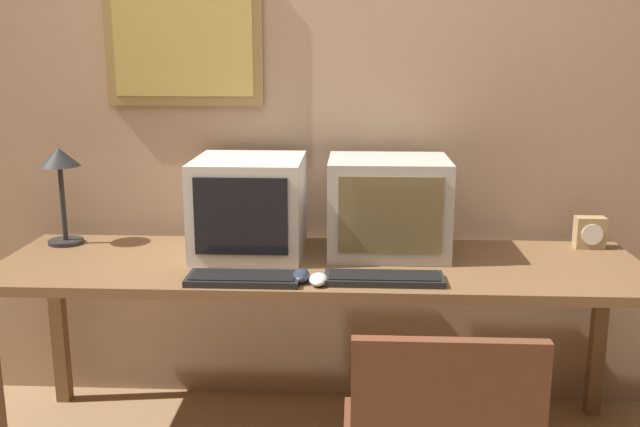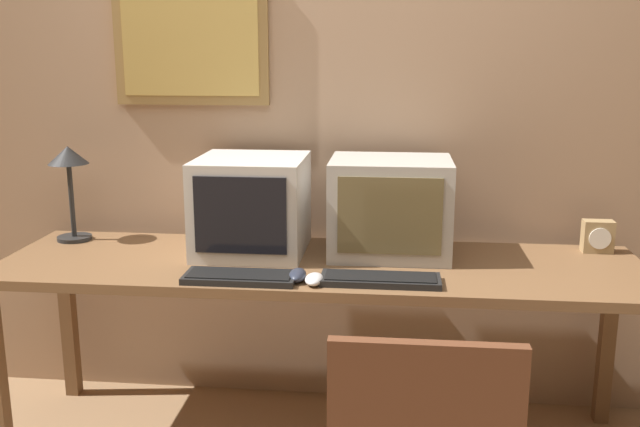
{
  "view_description": "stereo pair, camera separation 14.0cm",
  "coord_description": "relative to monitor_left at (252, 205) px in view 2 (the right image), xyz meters",
  "views": [
    {
      "loc": [
        0.13,
        -1.58,
        1.51
      ],
      "look_at": [
        0.0,
        0.94,
        0.92
      ],
      "focal_mm": 40.0,
      "sensor_mm": 36.0,
      "label": 1
    },
    {
      "loc": [
        0.27,
        -1.56,
        1.51
      ],
      "look_at": [
        0.0,
        0.94,
        0.92
      ],
      "focal_mm": 40.0,
      "sensor_mm": 36.0,
      "label": 2
    }
  ],
  "objects": [
    {
      "name": "keyboard_side",
      "position": [
        0.5,
        -0.34,
        -0.17
      ],
      "size": [
        0.4,
        0.14,
        0.03
      ],
      "color": "black",
      "rests_on": "desk"
    },
    {
      "name": "mouse_near_keyboard",
      "position": [
        0.28,
        -0.37,
        -0.17
      ],
      "size": [
        0.06,
        0.11,
        0.03
      ],
      "color": "silver",
      "rests_on": "desk"
    },
    {
      "name": "keyboard_main",
      "position": [
        0.03,
        -0.36,
        -0.17
      ],
      "size": [
        0.38,
        0.15,
        0.03
      ],
      "color": "black",
      "rests_on": "desk"
    },
    {
      "name": "desk_clock",
      "position": [
        1.33,
        0.12,
        -0.12
      ],
      "size": [
        0.11,
        0.07,
        0.12
      ],
      "color": "#A38456",
      "rests_on": "desk"
    },
    {
      "name": "desk_lamp",
      "position": [
        -0.76,
        0.08,
        0.11
      ],
      "size": [
        0.16,
        0.16,
        0.39
      ],
      "color": "black",
      "rests_on": "desk"
    },
    {
      "name": "desk",
      "position": [
        0.28,
        -0.12,
        -0.25
      ],
      "size": [
        2.37,
        0.68,
        0.74
      ],
      "color": "brown",
      "rests_on": "ground_plane"
    },
    {
      "name": "monitor_right",
      "position": [
        0.53,
        0.02,
        -0.0
      ],
      "size": [
        0.45,
        0.37,
        0.37
      ],
      "color": "#B7B2A8",
      "rests_on": "desk"
    },
    {
      "name": "wall_back",
      "position": [
        0.27,
        0.31,
        0.38
      ],
      "size": [
        8.0,
        0.08,
        2.6
      ],
      "color": "tan",
      "rests_on": "ground_plane"
    },
    {
      "name": "mouse_far_corner",
      "position": [
        0.22,
        -0.34,
        -0.16
      ],
      "size": [
        0.06,
        0.12,
        0.04
      ],
      "color": "#282D3D",
      "rests_on": "desk"
    },
    {
      "name": "monitor_left",
      "position": [
        0.0,
        0.0,
        0.0
      ],
      "size": [
        0.41,
        0.43,
        0.37
      ],
      "color": "beige",
      "rests_on": "desk"
    }
  ]
}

